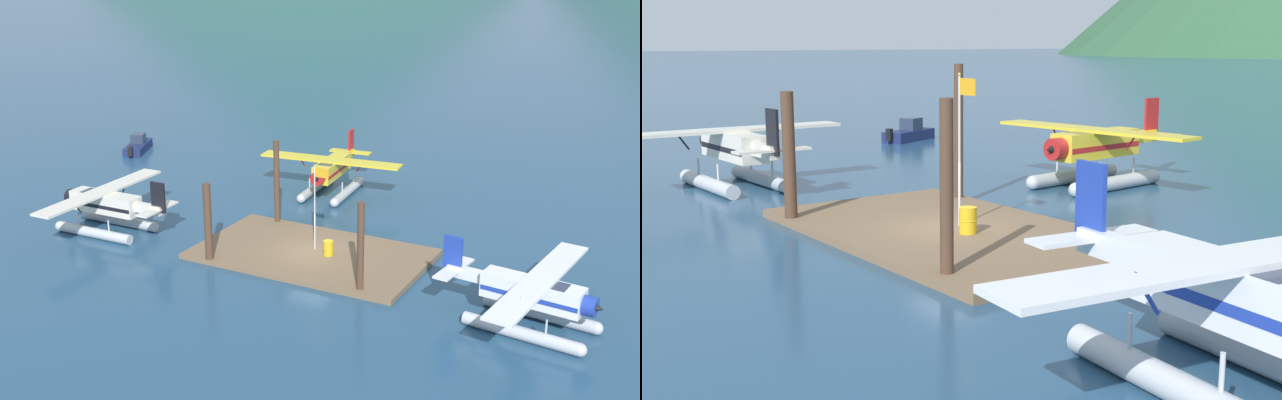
# 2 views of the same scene
# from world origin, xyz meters

# --- Properties ---
(ground_plane) EXTENTS (1200.00, 1200.00, 0.00)m
(ground_plane) POSITION_xyz_m (0.00, 0.00, 0.00)
(ground_plane) COLOR navy
(dock_platform) EXTENTS (13.35, 7.84, 0.30)m
(dock_platform) POSITION_xyz_m (0.00, 0.00, 0.15)
(dock_platform) COLOR brown
(dock_platform) RESTS_ON ground
(piling_near_left) EXTENTS (0.45, 0.45, 4.80)m
(piling_near_left) POSITION_xyz_m (-4.67, -3.67, 2.40)
(piling_near_left) COLOR #4C3323
(piling_near_left) RESTS_ON ground
(piling_near_right) EXTENTS (0.37, 0.37, 5.05)m
(piling_near_right) POSITION_xyz_m (4.65, -3.32, 2.53)
(piling_near_right) COLOR #4C3323
(piling_near_right) RESTS_ON ground
(piling_far_left) EXTENTS (0.36, 0.36, 5.65)m
(piling_far_left) POSITION_xyz_m (-4.44, 3.55, 2.83)
(piling_far_left) COLOR #4C3323
(piling_far_left) RESTS_ON ground
(flagpole) EXTENTS (0.95, 0.10, 5.20)m
(flagpole) POSITION_xyz_m (0.11, 0.44, 3.58)
(flagpole) COLOR silver
(flagpole) RESTS_ON dock_platform
(fuel_drum) EXTENTS (0.62, 0.62, 0.88)m
(fuel_drum) POSITION_xyz_m (1.10, -0.02, 0.74)
(fuel_drum) COLOR gold
(fuel_drum) RESTS_ON dock_platform
(seaplane_cream_port_aft) EXTENTS (7.98, 10.43, 3.84)m
(seaplane_cream_port_aft) POSITION_xyz_m (-13.46, -2.40, 1.58)
(seaplane_cream_port_aft) COLOR #B7BABF
(seaplane_cream_port_aft) RESTS_ON ground
(seaplane_white_stbd_aft) EXTENTS (7.95, 10.49, 3.84)m
(seaplane_white_stbd_aft) POSITION_xyz_m (13.51, -3.08, 1.58)
(seaplane_white_stbd_aft) COLOR #B7BABF
(seaplane_white_stbd_aft) RESTS_ON ground
(seaplane_yellow_bow_left) EXTENTS (10.49, 7.95, 3.84)m
(seaplane_yellow_bow_left) POSITION_xyz_m (-4.36, 11.12, 1.58)
(seaplane_yellow_bow_left) COLOR #B7BABF
(seaplane_yellow_bow_left) RESTS_ON ground
(boat_navy_open_west) EXTENTS (3.11, 4.55, 1.50)m
(boat_navy_open_west) POSITION_xyz_m (-24.73, 13.99, 0.49)
(boat_navy_open_west) COLOR navy
(boat_navy_open_west) RESTS_ON ground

